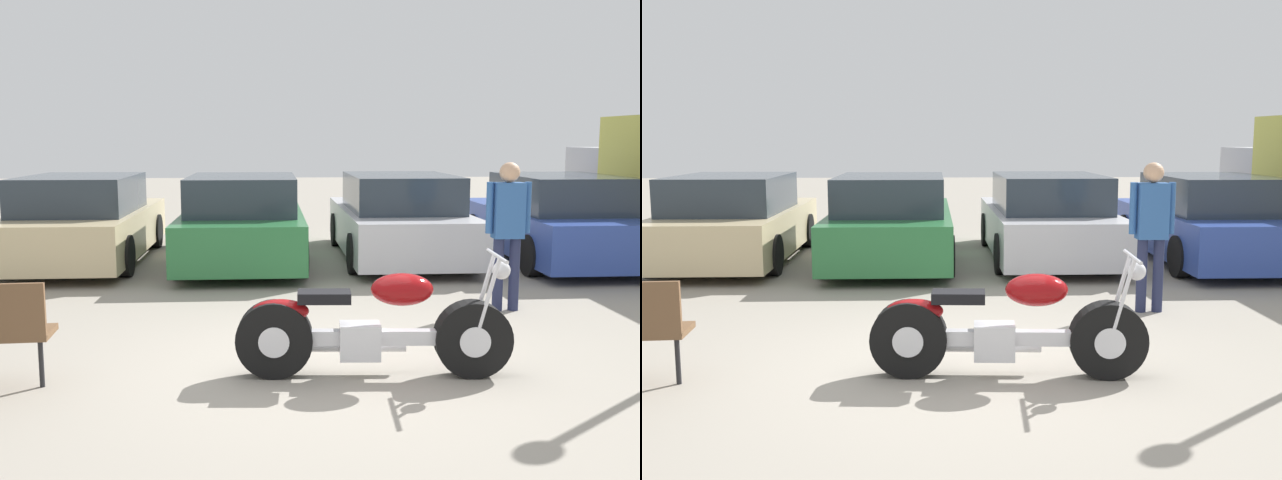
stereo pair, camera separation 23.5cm
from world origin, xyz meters
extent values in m
plane|color=gray|center=(0.00, 0.00, 0.00)|extent=(60.00, 60.00, 0.00)
cylinder|color=black|center=(1.25, -0.31, 0.32)|extent=(0.65, 0.24, 0.64)
cylinder|color=silver|center=(1.25, -0.31, 0.32)|extent=(0.27, 0.24, 0.26)
cylinder|color=black|center=(-0.41, -0.20, 0.32)|extent=(0.65, 0.24, 0.64)
cylinder|color=silver|center=(-0.41, -0.20, 0.32)|extent=(0.27, 0.24, 0.26)
cube|color=silver|center=(0.42, -0.26, 0.34)|extent=(1.27, 0.19, 0.12)
cube|color=silver|center=(0.31, -0.25, 0.31)|extent=(0.35, 0.26, 0.30)
ellipsoid|color=maroon|center=(0.65, -0.27, 0.74)|extent=(0.54, 0.35, 0.27)
cube|color=black|center=(0.01, -0.23, 0.68)|extent=(0.45, 0.27, 0.09)
ellipsoid|color=maroon|center=(-0.36, -0.21, 0.56)|extent=(0.49, 0.23, 0.20)
cylinder|color=silver|center=(1.33, -0.41, 0.67)|extent=(0.22, 0.05, 0.71)
cylinder|color=silver|center=(1.35, -0.23, 0.67)|extent=(0.22, 0.05, 0.71)
cylinder|color=silver|center=(1.43, -0.32, 1.02)|extent=(0.07, 0.62, 0.03)
sphere|color=silver|center=(1.47, -0.33, 0.90)|extent=(0.15, 0.15, 0.15)
cylinder|color=silver|center=(0.09, -0.10, 0.21)|extent=(1.27, 0.16, 0.08)
cube|color=#C6B284|center=(-3.39, 5.69, 0.49)|extent=(1.85, 4.50, 0.68)
cube|color=#28333D|center=(-3.39, 5.42, 1.12)|extent=(1.63, 2.34, 0.57)
cylinder|color=black|center=(-4.26, 7.09, 0.30)|extent=(0.20, 0.61, 0.61)
cylinder|color=black|center=(-2.52, 7.09, 0.30)|extent=(0.20, 0.61, 0.61)
cylinder|color=black|center=(-4.26, 4.30, 0.30)|extent=(0.20, 0.61, 0.61)
cylinder|color=black|center=(-2.52, 4.30, 0.30)|extent=(0.20, 0.61, 0.61)
cube|color=#286B38|center=(-0.86, 5.48, 0.49)|extent=(1.85, 4.50, 0.68)
cube|color=#28333D|center=(-0.86, 5.21, 1.12)|extent=(1.63, 2.34, 0.57)
cylinder|color=black|center=(-1.72, 6.88, 0.30)|extent=(0.20, 0.61, 0.61)
cylinder|color=black|center=(0.01, 6.88, 0.30)|extent=(0.20, 0.61, 0.61)
cylinder|color=black|center=(-1.72, 4.09, 0.30)|extent=(0.20, 0.61, 0.61)
cylinder|color=black|center=(0.01, 4.09, 0.30)|extent=(0.20, 0.61, 0.61)
cube|color=#BCBCC1|center=(1.68, 5.67, 0.49)|extent=(1.85, 4.50, 0.68)
cube|color=#28333D|center=(1.68, 5.40, 1.12)|extent=(1.63, 2.34, 0.57)
cylinder|color=black|center=(0.81, 7.06, 0.30)|extent=(0.20, 0.61, 0.61)
cylinder|color=black|center=(2.55, 7.06, 0.30)|extent=(0.20, 0.61, 0.61)
cylinder|color=black|center=(0.81, 4.27, 0.30)|extent=(0.20, 0.61, 0.61)
cylinder|color=black|center=(2.55, 4.27, 0.30)|extent=(0.20, 0.61, 0.61)
cube|color=#2D479E|center=(4.21, 5.32, 0.49)|extent=(1.85, 4.50, 0.68)
cube|color=#28333D|center=(4.21, 5.05, 1.12)|extent=(1.63, 2.34, 0.57)
cylinder|color=black|center=(3.35, 6.71, 0.30)|extent=(0.20, 0.61, 0.61)
cylinder|color=black|center=(5.08, 6.71, 0.30)|extent=(0.20, 0.61, 0.61)
cylinder|color=black|center=(3.35, 3.92, 0.30)|extent=(0.20, 0.61, 0.61)
cylinder|color=black|center=(5.86, 7.95, 0.43)|extent=(0.24, 0.86, 0.86)
cylinder|color=black|center=(-2.28, -0.33, 0.23)|extent=(0.04, 0.04, 0.45)
cylinder|color=#232847|center=(2.19, 1.93, 0.42)|extent=(0.12, 0.12, 0.85)
cylinder|color=#232847|center=(2.38, 1.93, 0.42)|extent=(0.12, 0.12, 0.85)
cube|color=#2D5999|center=(2.28, 1.93, 1.17)|extent=(0.34, 0.20, 0.64)
cylinder|color=#2D5999|center=(2.06, 1.93, 1.20)|extent=(0.08, 0.08, 0.59)
cylinder|color=#2D5999|center=(2.50, 1.93, 1.20)|extent=(0.08, 0.08, 0.59)
sphere|color=tan|center=(2.28, 1.93, 1.60)|extent=(0.23, 0.23, 0.23)
camera|label=1|loc=(-0.44, -5.99, 1.99)|focal=40.00mm
camera|label=2|loc=(-0.20, -6.00, 1.99)|focal=40.00mm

